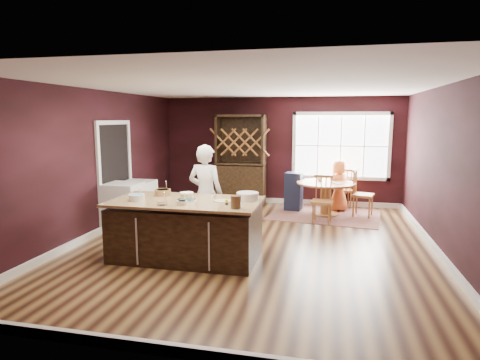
% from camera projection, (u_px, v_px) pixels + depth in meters
% --- Properties ---
extents(room_shell, '(7.00, 7.00, 7.00)m').
position_uv_depth(room_shell, '(255.00, 167.00, 6.82)').
color(room_shell, brown).
rests_on(room_shell, ground).
extents(window, '(2.36, 0.10, 1.66)m').
position_uv_depth(window, '(341.00, 146.00, 9.82)').
color(window, white).
rests_on(window, room_shell).
extents(doorway, '(0.08, 1.26, 2.13)m').
position_uv_depth(doorway, '(116.00, 176.00, 8.08)').
color(doorway, white).
rests_on(doorway, room_shell).
extents(kitchen_island, '(2.30, 1.21, 0.92)m').
position_uv_depth(kitchen_island, '(186.00, 230.00, 6.26)').
color(kitchen_island, black).
rests_on(kitchen_island, ground).
extents(dining_table, '(1.30, 1.30, 0.75)m').
position_uv_depth(dining_table, '(326.00, 192.00, 9.03)').
color(dining_table, brown).
rests_on(dining_table, ground).
extents(baker, '(0.69, 0.51, 1.74)m').
position_uv_depth(baker, '(206.00, 194.00, 6.93)').
color(baker, silver).
rests_on(baker, ground).
extents(layer_cake, '(0.29, 0.29, 0.12)m').
position_uv_depth(layer_cake, '(187.00, 196.00, 6.19)').
color(layer_cake, white).
rests_on(layer_cake, kitchen_island).
extents(bowl_blue, '(0.24, 0.24, 0.09)m').
position_uv_depth(bowl_blue, '(137.00, 197.00, 6.16)').
color(bowl_blue, white).
rests_on(bowl_blue, kitchen_island).
extents(bowl_yellow, '(0.27, 0.27, 0.10)m').
position_uv_depth(bowl_yellow, '(163.00, 192.00, 6.57)').
color(bowl_yellow, '#99704A').
rests_on(bowl_yellow, kitchen_island).
extents(bowl_pink, '(0.16, 0.16, 0.06)m').
position_uv_depth(bowl_pink, '(162.00, 203.00, 5.84)').
color(bowl_pink, silver).
rests_on(bowl_pink, kitchen_island).
extents(bowl_olive, '(0.16, 0.16, 0.06)m').
position_uv_depth(bowl_olive, '(182.00, 203.00, 5.86)').
color(bowl_olive, beige).
rests_on(bowl_olive, kitchen_island).
extents(drinking_glass, '(0.07, 0.07, 0.13)m').
position_uv_depth(drinking_glass, '(214.00, 197.00, 6.07)').
color(drinking_glass, white).
rests_on(drinking_glass, kitchen_island).
extents(dinner_plate, '(0.27, 0.27, 0.02)m').
position_uv_depth(dinner_plate, '(223.00, 201.00, 6.08)').
color(dinner_plate, beige).
rests_on(dinner_plate, kitchen_island).
extents(white_tub, '(0.34, 0.34, 0.12)m').
position_uv_depth(white_tub, '(248.00, 196.00, 6.20)').
color(white_tub, white).
rests_on(white_tub, kitchen_island).
extents(stoneware_crock, '(0.15, 0.15, 0.18)m').
position_uv_depth(stoneware_crock, '(236.00, 202.00, 5.62)').
color(stoneware_crock, '#493322').
rests_on(stoneware_crock, kitchen_island).
extents(toy_figurine, '(0.05, 0.05, 0.08)m').
position_uv_depth(toy_figurine, '(227.00, 202.00, 5.85)').
color(toy_figurine, '#F7ED06').
rests_on(toy_figurine, kitchen_island).
extents(rug, '(2.59, 2.14, 0.01)m').
position_uv_depth(rug, '(325.00, 215.00, 9.11)').
color(rug, brown).
rests_on(rug, ground).
extents(chair_east, '(0.53, 0.54, 1.07)m').
position_uv_depth(chair_east, '(363.00, 193.00, 8.89)').
color(chair_east, brown).
rests_on(chair_east, ground).
extents(chair_south, '(0.46, 0.44, 1.01)m').
position_uv_depth(chair_south, '(322.00, 199.00, 8.31)').
color(chair_south, brown).
rests_on(chair_south, ground).
extents(chair_north, '(0.47, 0.45, 0.99)m').
position_uv_depth(chair_north, '(343.00, 188.00, 9.74)').
color(chair_north, brown).
rests_on(chair_north, ground).
extents(seated_woman, '(0.71, 0.66, 1.21)m').
position_uv_depth(seated_woman, '(338.00, 186.00, 9.41)').
color(seated_woman, orange).
rests_on(seated_woman, ground).
extents(high_chair, '(0.43, 0.43, 0.94)m').
position_uv_depth(high_chair, '(294.00, 191.00, 9.53)').
color(high_chair, '#1A1E38').
rests_on(high_chair, ground).
extents(toddler, '(0.18, 0.14, 0.26)m').
position_uv_depth(toddler, '(294.00, 176.00, 9.49)').
color(toddler, '#8CA5BF').
rests_on(toddler, high_chair).
extents(table_plate, '(0.20, 0.20, 0.02)m').
position_uv_depth(table_plate, '(337.00, 183.00, 8.81)').
color(table_plate, beige).
rests_on(table_plate, dining_table).
extents(table_cup, '(0.13, 0.13, 0.09)m').
position_uv_depth(table_cup, '(320.00, 179.00, 9.18)').
color(table_cup, white).
rests_on(table_cup, dining_table).
extents(hutch, '(1.24, 0.51, 2.27)m').
position_uv_depth(hutch, '(241.00, 160.00, 10.16)').
color(hutch, black).
rests_on(hutch, ground).
extents(washer, '(0.64, 0.62, 0.93)m').
position_uv_depth(washer, '(124.00, 207.00, 7.79)').
color(washer, white).
rests_on(washer, ground).
extents(dryer, '(0.61, 0.59, 0.88)m').
position_uv_depth(dryer, '(139.00, 202.00, 8.41)').
color(dryer, silver).
rests_on(dryer, ground).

